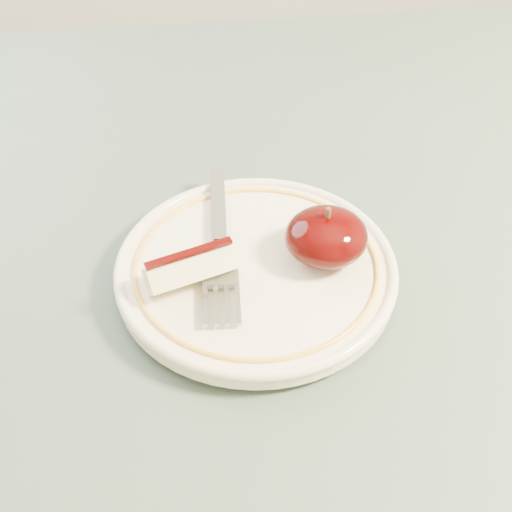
{
  "coord_description": "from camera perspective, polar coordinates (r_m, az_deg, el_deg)",
  "views": [
    {
      "loc": [
        -0.06,
        -0.39,
        1.15
      ],
      "look_at": [
        -0.01,
        -0.01,
        0.78
      ],
      "focal_mm": 50.0,
      "sensor_mm": 36.0,
      "label": 1
    }
  ],
  "objects": [
    {
      "name": "fork",
      "position": [
        0.56,
        -2.94,
        1.07
      ],
      "size": [
        0.03,
        0.18,
        0.0
      ],
      "rotation": [
        0.0,
        0.0,
        1.52
      ],
      "color": "gray",
      "rests_on": "plate"
    },
    {
      "name": "apple_wedge",
      "position": [
        0.52,
        -5.29,
        -0.98
      ],
      "size": [
        0.07,
        0.05,
        0.03
      ],
      "rotation": [
        0.0,
        0.0,
        0.33
      ],
      "color": "beige",
      "rests_on": "plate"
    },
    {
      "name": "table",
      "position": [
        0.63,
        0.95,
        -7.13
      ],
      "size": [
        0.9,
        0.9,
        0.75
      ],
      "color": "brown",
      "rests_on": "ground"
    },
    {
      "name": "plate",
      "position": [
        0.55,
        0.0,
        -1.07
      ],
      "size": [
        0.22,
        0.22,
        0.02
      ],
      "color": "beige",
      "rests_on": "table"
    },
    {
      "name": "apple_half",
      "position": [
        0.54,
        5.64,
        1.55
      ],
      "size": [
        0.06,
        0.06,
        0.05
      ],
      "color": "black",
      "rests_on": "plate"
    }
  ]
}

